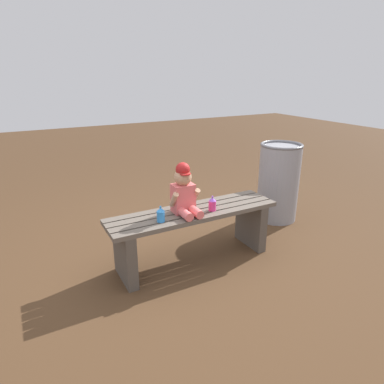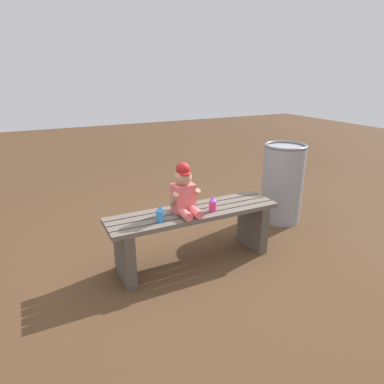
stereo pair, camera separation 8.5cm
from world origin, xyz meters
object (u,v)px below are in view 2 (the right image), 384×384
(sippy_cup_left, at_px, (160,214))
(child_figure, at_px, (184,191))
(sippy_cup_right, at_px, (213,204))
(park_bench, at_px, (194,228))
(trash_bin, at_px, (282,183))

(sippy_cup_left, bearing_deg, child_figure, 17.58)
(sippy_cup_right, bearing_deg, child_figure, 161.08)
(park_bench, height_order, sippy_cup_left, sippy_cup_left)
(sippy_cup_left, xyz_separation_m, sippy_cup_right, (0.45, 0.00, 0.00))
(park_bench, height_order, trash_bin, trash_bin)
(sippy_cup_left, distance_m, trash_bin, 1.59)
(park_bench, distance_m, trash_bin, 1.26)
(park_bench, bearing_deg, trash_bin, 15.93)
(child_figure, height_order, trash_bin, child_figure)
(child_figure, xyz_separation_m, trash_bin, (1.30, 0.35, -0.22))
(child_figure, distance_m, sippy_cup_right, 0.26)
(child_figure, height_order, sippy_cup_left, child_figure)
(park_bench, distance_m, sippy_cup_right, 0.26)
(park_bench, bearing_deg, sippy_cup_left, -166.98)
(park_bench, relative_size, sippy_cup_right, 11.48)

